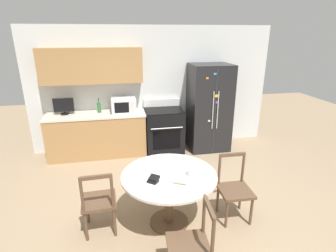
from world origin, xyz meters
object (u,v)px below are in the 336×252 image
Objects in this scene: dining_chair_near at (191,246)px; wallet at (154,180)px; dining_chair_left at (99,202)px; countertop_tv at (64,106)px; refrigerator at (209,108)px; oven_range at (164,130)px; microwave at (124,105)px; dining_chair_right at (234,189)px; counter_bottle at (99,107)px; candle_glass at (191,173)px.

dining_chair_near is 5.20× the size of wallet.
wallet is (0.68, -0.15, 0.33)m from dining_chair_left.
refrigerator is at bearing -2.82° from countertop_tv.
countertop_tv reaches higher than dining_chair_near.
wallet is at bearing -122.35° from refrigerator.
refrigerator is 2.05× the size of dining_chair_left.
refrigerator is at bearing 57.65° from wallet.
dining_chair_near is at bearing -46.84° from dining_chair_left.
oven_range is 2.56m from wallet.
refrigerator is 1.81m from microwave.
dining_chair_right is (0.85, 0.86, 0.00)m from dining_chair_near.
dining_chair_near is at bearing -73.04° from counter_bottle.
refrigerator is 2.89m from wallet.
refrigerator is at bearing 43.22° from dining_chair_left.
refrigerator is at bearing 65.99° from candle_glass.
wallet is (0.26, -2.51, -0.28)m from microwave.
microwave is 0.54× the size of dining_chair_left.
counter_bottle is at bearing -51.55° from dining_chair_right.
oven_range is at bearing -2.10° from microwave.
dining_chair_near and dining_chair_left have the same top height.
oven_range is at bearing -3.00° from countertop_tv.
refrigerator reaches higher than counter_bottle.
counter_bottle reaches higher than candle_glass.
countertop_tv is 4.09× the size of candle_glass.
countertop_tv is (-2.98, 0.15, 0.16)m from refrigerator.
oven_range is at bearing -4.75° from counter_bottle.
dining_chair_left is (-0.94, 0.92, 0.00)m from dining_chair_near.
oven_range is at bearing 177.53° from refrigerator.
oven_range is 2.79× the size of countertop_tv.
microwave is at bearing 106.93° from candle_glass.
countertop_tv is 3.62m from dining_chair_right.
microwave is 0.54× the size of dining_chair_right.
countertop_tv is 0.68m from counter_bottle.
microwave is (-0.83, 0.03, 0.58)m from oven_range.
dining_chair_near is (1.70, -3.35, -0.64)m from countertop_tv.
counter_bottle reaches higher than oven_range.
refrigerator is 3.22m from dining_chair_left.
oven_range is at bearing 77.18° from wallet.
counter_bottle is 2.83m from candle_glass.
dining_chair_right is 5.20× the size of wallet.
candle_glass is 0.49m from wallet.
dining_chair_left and dining_chair_right have the same top height.
dining_chair_right is at bearing -60.37° from microwave.
wallet is at bearing -73.71° from counter_bottle.
wallet is at bearing 6.40° from dining_chair_right.
wallet is (-1.54, -2.44, -0.15)m from refrigerator.
counter_bottle is 1.70× the size of wallet.
counter_bottle is at bearing 21.54° from dining_chair_near.
microwave reaches higher than dining_chair_right.
dining_chair_right reaches higher than candle_glass.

